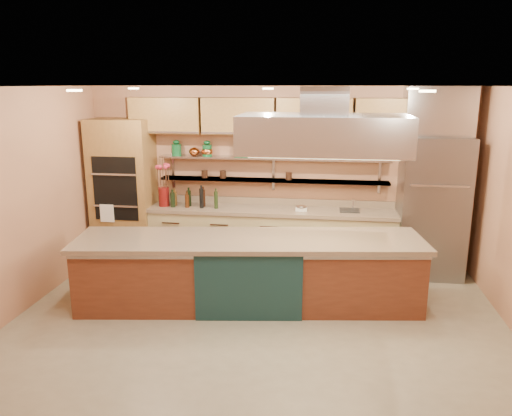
# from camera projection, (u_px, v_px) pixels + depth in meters

# --- Properties ---
(floor) EXTENTS (6.00, 5.00, 0.02)m
(floor) POSITION_uv_depth(u_px,v_px,m) (255.00, 331.00, 5.91)
(floor) COLOR gray
(floor) RESTS_ON ground
(ceiling) EXTENTS (6.00, 5.00, 0.02)m
(ceiling) POSITION_uv_depth(u_px,v_px,m) (255.00, 87.00, 5.22)
(ceiling) COLOR black
(ceiling) RESTS_ON wall_back
(wall_back) EXTENTS (6.00, 0.04, 2.80)m
(wall_back) POSITION_uv_depth(u_px,v_px,m) (277.00, 176.00, 7.97)
(wall_back) COLOR tan
(wall_back) RESTS_ON floor
(wall_front) EXTENTS (6.00, 0.04, 2.80)m
(wall_front) POSITION_uv_depth(u_px,v_px,m) (200.00, 316.00, 3.16)
(wall_front) COLOR tan
(wall_front) RESTS_ON floor
(wall_left) EXTENTS (0.04, 5.00, 2.80)m
(wall_left) POSITION_uv_depth(u_px,v_px,m) (7.00, 207.00, 5.96)
(wall_left) COLOR tan
(wall_left) RESTS_ON floor
(oven_stack) EXTENTS (0.95, 0.64, 2.30)m
(oven_stack) POSITION_uv_depth(u_px,v_px,m) (124.00, 191.00, 8.05)
(oven_stack) COLOR olive
(oven_stack) RESTS_ON floor
(refrigerator) EXTENTS (0.95, 0.72, 2.10)m
(refrigerator) POSITION_uv_depth(u_px,v_px,m) (432.00, 207.00, 7.39)
(refrigerator) COLOR gray
(refrigerator) RESTS_ON floor
(back_counter) EXTENTS (3.84, 0.64, 0.93)m
(back_counter) POSITION_uv_depth(u_px,v_px,m) (271.00, 237.00, 7.91)
(back_counter) COLOR tan
(back_counter) RESTS_ON floor
(wall_shelf_lower) EXTENTS (3.60, 0.26, 0.03)m
(wall_shelf_lower) POSITION_uv_depth(u_px,v_px,m) (273.00, 180.00, 7.86)
(wall_shelf_lower) COLOR #ADAFB4
(wall_shelf_lower) RESTS_ON wall_back
(wall_shelf_upper) EXTENTS (3.60, 0.26, 0.03)m
(wall_shelf_upper) POSITION_uv_depth(u_px,v_px,m) (273.00, 158.00, 7.77)
(wall_shelf_upper) COLOR #ADAFB4
(wall_shelf_upper) RESTS_ON wall_back
(upper_cabinets) EXTENTS (4.60, 0.36, 0.55)m
(upper_cabinets) POSITION_uv_depth(u_px,v_px,m) (276.00, 116.00, 7.56)
(upper_cabinets) COLOR olive
(upper_cabinets) RESTS_ON wall_back
(range_hood) EXTENTS (2.00, 1.00, 0.45)m
(range_hood) POSITION_uv_depth(u_px,v_px,m) (324.00, 134.00, 5.93)
(range_hood) COLOR #ADAFB4
(range_hood) RESTS_ON ceiling
(ceiling_downlights) EXTENTS (4.00, 2.80, 0.02)m
(ceiling_downlights) POSITION_uv_depth(u_px,v_px,m) (257.00, 89.00, 5.42)
(ceiling_downlights) COLOR #FFE5A5
(ceiling_downlights) RESTS_ON ceiling
(island) EXTENTS (4.44, 1.51, 0.91)m
(island) POSITION_uv_depth(u_px,v_px,m) (249.00, 272.00, 6.49)
(island) COLOR brown
(island) RESTS_ON floor
(flower_vase) EXTENTS (0.17, 0.17, 0.30)m
(flower_vase) POSITION_uv_depth(u_px,v_px,m) (164.00, 197.00, 7.94)
(flower_vase) COLOR #600F0E
(flower_vase) RESTS_ON back_counter
(oil_bottle_cluster) EXTENTS (0.85, 0.45, 0.26)m
(oil_bottle_cluster) POSITION_uv_depth(u_px,v_px,m) (195.00, 199.00, 7.88)
(oil_bottle_cluster) COLOR black
(oil_bottle_cluster) RESTS_ON back_counter
(kitchen_scale) EXTENTS (0.20, 0.18, 0.10)m
(kitchen_scale) POSITION_uv_depth(u_px,v_px,m) (301.00, 207.00, 7.68)
(kitchen_scale) COLOR white
(kitchen_scale) RESTS_ON back_counter
(bar_faucet) EXTENTS (0.03, 0.03, 0.19)m
(bar_faucet) POSITION_uv_depth(u_px,v_px,m) (353.00, 205.00, 7.65)
(bar_faucet) COLOR white
(bar_faucet) RESTS_ON back_counter
(copper_kettle) EXTENTS (0.21, 0.21, 0.13)m
(copper_kettle) POSITION_uv_depth(u_px,v_px,m) (194.00, 152.00, 7.92)
(copper_kettle) COLOR #C7642E
(copper_kettle) RESTS_ON wall_shelf_upper
(green_canister) EXTENTS (0.20, 0.20, 0.20)m
(green_canister) POSITION_uv_depth(u_px,v_px,m) (245.00, 150.00, 7.80)
(green_canister) COLOR #104C24
(green_canister) RESTS_ON wall_shelf_upper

